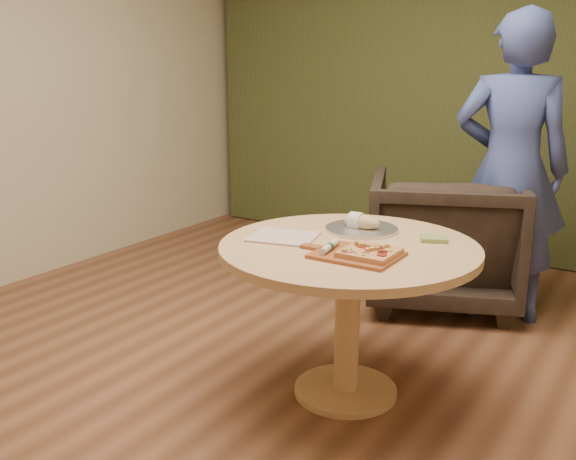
{
  "coord_description": "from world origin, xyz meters",
  "views": [
    {
      "loc": [
        1.54,
        -2.22,
        1.56
      ],
      "look_at": [
        -0.05,
        0.25,
        0.78
      ],
      "focal_mm": 40.0,
      "sensor_mm": 36.0,
      "label": 1
    }
  ],
  "objects_px": {
    "bread_roll": "(360,222)",
    "cutlery_roll": "(329,247)",
    "pedestal_table": "(348,274)",
    "serving_tray": "(361,229)",
    "flatbread_pizza": "(370,252)",
    "pizza_paddle": "(355,255)",
    "person_standing": "(510,169)",
    "armchair": "(444,233)"
  },
  "relations": [
    {
      "from": "serving_tray",
      "to": "person_standing",
      "type": "xyz_separation_m",
      "value": [
        0.41,
        1.16,
        0.17
      ]
    },
    {
      "from": "cutlery_roll",
      "to": "bread_roll",
      "type": "xyz_separation_m",
      "value": [
        -0.06,
        0.42,
        0.01
      ]
    },
    {
      "from": "bread_roll",
      "to": "person_standing",
      "type": "bearing_deg",
      "value": 70.23
    },
    {
      "from": "cutlery_roll",
      "to": "person_standing",
      "type": "relative_size",
      "value": 0.11
    },
    {
      "from": "pedestal_table",
      "to": "flatbread_pizza",
      "type": "bearing_deg",
      "value": -40.08
    },
    {
      "from": "pedestal_table",
      "to": "pizza_paddle",
      "type": "distance_m",
      "value": 0.24
    },
    {
      "from": "pedestal_table",
      "to": "pizza_paddle",
      "type": "height_order",
      "value": "pizza_paddle"
    },
    {
      "from": "flatbread_pizza",
      "to": "armchair",
      "type": "xyz_separation_m",
      "value": [
        -0.21,
        1.56,
        -0.3
      ]
    },
    {
      "from": "pizza_paddle",
      "to": "cutlery_roll",
      "type": "relative_size",
      "value": 2.24
    },
    {
      "from": "cutlery_roll",
      "to": "serving_tray",
      "type": "height_order",
      "value": "cutlery_roll"
    },
    {
      "from": "cutlery_roll",
      "to": "armchair",
      "type": "bearing_deg",
      "value": 82.41
    },
    {
      "from": "pizza_paddle",
      "to": "flatbread_pizza",
      "type": "height_order",
      "value": "flatbread_pizza"
    },
    {
      "from": "cutlery_roll",
      "to": "bread_roll",
      "type": "distance_m",
      "value": 0.42
    },
    {
      "from": "flatbread_pizza",
      "to": "serving_tray",
      "type": "bearing_deg",
      "value": 120.56
    },
    {
      "from": "flatbread_pizza",
      "to": "bread_roll",
      "type": "relative_size",
      "value": 1.14
    },
    {
      "from": "pedestal_table",
      "to": "flatbread_pizza",
      "type": "xyz_separation_m",
      "value": [
        0.17,
        -0.14,
        0.17
      ]
    },
    {
      "from": "flatbread_pizza",
      "to": "serving_tray",
      "type": "height_order",
      "value": "flatbread_pizza"
    },
    {
      "from": "pedestal_table",
      "to": "cutlery_roll",
      "type": "bearing_deg",
      "value": -92.43
    },
    {
      "from": "armchair",
      "to": "person_standing",
      "type": "relative_size",
      "value": 0.51
    },
    {
      "from": "armchair",
      "to": "cutlery_roll",
      "type": "bearing_deg",
      "value": 68.98
    },
    {
      "from": "serving_tray",
      "to": "bread_roll",
      "type": "xyz_separation_m",
      "value": [
        -0.01,
        0.0,
        0.04
      ]
    },
    {
      "from": "cutlery_roll",
      "to": "bread_roll",
      "type": "bearing_deg",
      "value": 89.71
    },
    {
      "from": "pizza_paddle",
      "to": "person_standing",
      "type": "relative_size",
      "value": 0.24
    },
    {
      "from": "pizza_paddle",
      "to": "serving_tray",
      "type": "distance_m",
      "value": 0.43
    },
    {
      "from": "flatbread_pizza",
      "to": "person_standing",
      "type": "relative_size",
      "value": 0.12
    },
    {
      "from": "flatbread_pizza",
      "to": "bread_roll",
      "type": "distance_m",
      "value": 0.46
    },
    {
      "from": "pizza_paddle",
      "to": "person_standing",
      "type": "bearing_deg",
      "value": 81.06
    },
    {
      "from": "serving_tray",
      "to": "person_standing",
      "type": "relative_size",
      "value": 0.19
    },
    {
      "from": "pedestal_table",
      "to": "armchair",
      "type": "height_order",
      "value": "armchair"
    },
    {
      "from": "pedestal_table",
      "to": "cutlery_roll",
      "type": "xyz_separation_m",
      "value": [
        -0.01,
        -0.17,
        0.17
      ]
    },
    {
      "from": "flatbread_pizza",
      "to": "cutlery_roll",
      "type": "distance_m",
      "value": 0.18
    },
    {
      "from": "flatbread_pizza",
      "to": "serving_tray",
      "type": "xyz_separation_m",
      "value": [
        -0.23,
        0.39,
        -0.02
      ]
    },
    {
      "from": "flatbread_pizza",
      "to": "person_standing",
      "type": "xyz_separation_m",
      "value": [
        0.18,
        1.55,
        0.15
      ]
    },
    {
      "from": "pizza_paddle",
      "to": "cutlery_roll",
      "type": "bearing_deg",
      "value": -170.91
    },
    {
      "from": "pizza_paddle",
      "to": "armchair",
      "type": "xyz_separation_m",
      "value": [
        -0.14,
        1.57,
        -0.28
      ]
    },
    {
      "from": "cutlery_roll",
      "to": "person_standing",
      "type": "distance_m",
      "value": 1.63
    },
    {
      "from": "serving_tray",
      "to": "armchair",
      "type": "height_order",
      "value": "armchair"
    },
    {
      "from": "pedestal_table",
      "to": "serving_tray",
      "type": "distance_m",
      "value": 0.29
    },
    {
      "from": "cutlery_roll",
      "to": "bread_roll",
      "type": "relative_size",
      "value": 1.03
    },
    {
      "from": "serving_tray",
      "to": "bread_roll",
      "type": "relative_size",
      "value": 1.84
    },
    {
      "from": "bread_roll",
      "to": "armchair",
      "type": "xyz_separation_m",
      "value": [
        0.03,
        1.17,
        -0.32
      ]
    },
    {
      "from": "bread_roll",
      "to": "cutlery_roll",
      "type": "bearing_deg",
      "value": -81.57
    }
  ]
}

